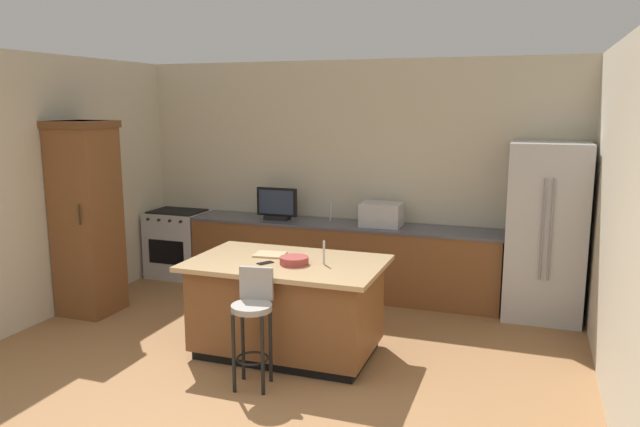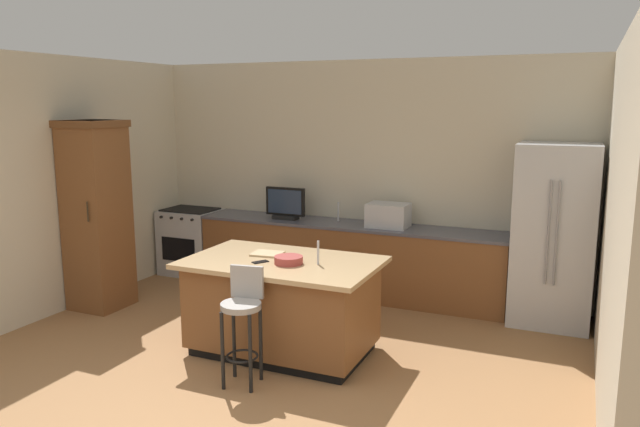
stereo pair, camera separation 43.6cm
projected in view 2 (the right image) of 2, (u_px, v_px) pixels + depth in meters
wall_back at (362, 176)px, 7.67m from camera, size 6.12×0.12×2.88m
wall_left at (70, 183)px, 6.99m from camera, size 0.12×4.41×2.88m
wall_right at (619, 221)px, 4.74m from camera, size 0.12×4.41×2.88m
counter_back at (348, 259)px, 7.52m from camera, size 3.90×0.62×0.90m
kitchen_island at (283, 305)px, 5.74m from camera, size 1.80×1.13×0.90m
refrigerator at (554, 235)px, 6.44m from camera, size 0.82×0.76×1.94m
range_oven at (191, 241)px, 8.44m from camera, size 0.76×0.63×0.92m
cabinet_tower at (97, 212)px, 6.93m from camera, size 0.60×0.62×2.17m
microwave at (388, 215)px, 7.21m from camera, size 0.48×0.36×0.28m
tv_monitor at (285, 205)px, 7.69m from camera, size 0.53×0.16×0.41m
sink_faucet_back at (338, 212)px, 7.58m from camera, size 0.02×0.02×0.24m
sink_faucet_island at (318, 253)px, 5.50m from camera, size 0.02×0.02×0.22m
bar_stool_center at (243, 315)px, 5.07m from camera, size 0.34×0.36×1.00m
fruit_bowl at (289, 260)px, 5.53m from camera, size 0.26×0.26×0.07m
cell_phone at (260, 262)px, 5.59m from camera, size 0.14×0.16×0.01m
cutting_board at (267, 254)px, 5.88m from camera, size 0.31×0.27×0.02m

